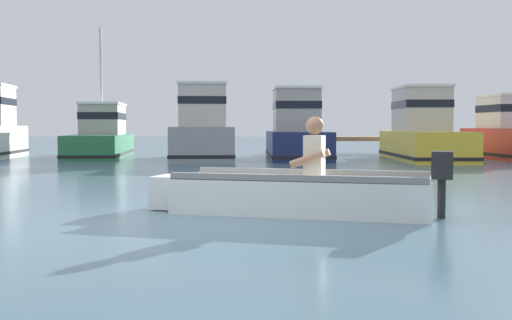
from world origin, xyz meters
name	(u,v)px	position (x,y,z in m)	size (l,w,h in m)	color
ground_plane	(195,222)	(0.00, 0.00, 0.00)	(120.00, 120.00, 0.00)	slate
wooden_dock	(439,139)	(7.47, 18.19, 0.58)	(12.05, 1.64, 1.19)	brown
rowboat_with_person	(297,193)	(1.17, 0.78, 0.25)	(3.70, 1.82, 1.19)	white
moored_boat_green	(102,137)	(-5.18, 15.46, 0.71)	(2.48, 6.34, 4.55)	#287042
moored_boat_grey	(203,131)	(-1.40, 13.73, 0.92)	(2.41, 4.85, 2.50)	gray
moored_boat_navy	(297,133)	(1.70, 13.88, 0.86)	(2.11, 4.81, 2.36)	#19234C
moored_boat_yellow	(423,133)	(5.76, 13.63, 0.87)	(1.94, 5.72, 2.38)	gold
moored_boat_red	(510,135)	(8.68, 13.93, 0.79)	(2.18, 4.60, 2.13)	#B72D28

